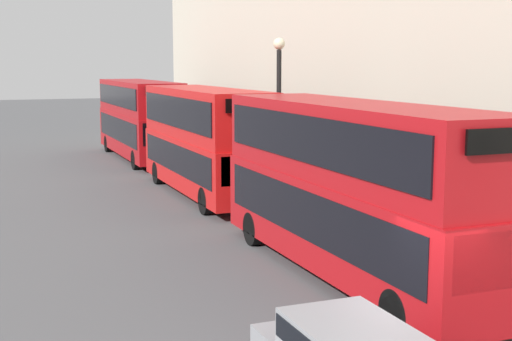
{
  "coord_description": "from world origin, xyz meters",
  "views": [
    {
      "loc": [
        -7.18,
        -10.23,
        5.43
      ],
      "look_at": [
        0.48,
        8.93,
        2.29
      ],
      "focal_mm": 50.0,
      "sensor_mm": 36.0,
      "label": 1
    }
  ],
  "objects": [
    {
      "name": "bus_leading",
      "position": [
        1.6,
        5.22,
        2.45
      ],
      "size": [
        2.59,
        11.03,
        4.45
      ],
      "color": "#A80F14",
      "rests_on": "ground"
    },
    {
      "name": "bus_second_in_queue",
      "position": [
        1.6,
        17.32,
        2.41
      ],
      "size": [
        2.59,
        10.26,
        4.39
      ],
      "color": "red",
      "rests_on": "ground"
    },
    {
      "name": "bus_third_in_queue",
      "position": [
        1.6,
        29.46,
        2.43
      ],
      "size": [
        2.59,
        11.11,
        4.4
      ],
      "color": "#A80F14",
      "rests_on": "ground"
    },
    {
      "name": "street_lamp",
      "position": [
        3.53,
        14.26,
        3.92
      ],
      "size": [
        0.44,
        0.44,
        6.33
      ],
      "color": "black",
      "rests_on": "ground"
    }
  ]
}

